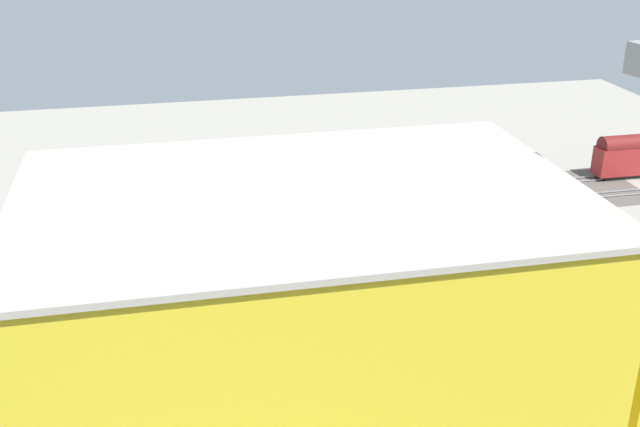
% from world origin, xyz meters
% --- Properties ---
extents(ground_plane, '(156.97, 156.97, 0.00)m').
position_xyz_m(ground_plane, '(0.00, 0.00, 0.00)').
color(ground_plane, '#9E998C').
rests_on(ground_plane, ground).
extents(rail_bed, '(98.15, 14.30, 0.01)m').
position_xyz_m(rail_bed, '(0.00, -20.66, 0.00)').
color(rail_bed, '#5B544C').
rests_on(rail_bed, ground).
extents(street_asphalt, '(98.14, 9.34, 0.01)m').
position_xyz_m(street_asphalt, '(0.00, 3.04, 0.00)').
color(street_asphalt, '#424244').
rests_on(street_asphalt, ground).
extents(track_rails, '(98.10, 7.86, 0.12)m').
position_xyz_m(track_rails, '(0.00, -20.66, 0.18)').
color(track_rails, '#9E9EA8').
rests_on(track_rails, ground).
extents(platform_canopy_near, '(51.96, 5.27, 4.42)m').
position_xyz_m(platform_canopy_near, '(11.65, -12.54, 4.16)').
color(platform_canopy_near, '#C63D2D').
rests_on(platform_canopy_near, ground).
extents(locomotive, '(16.19, 2.71, 4.90)m').
position_xyz_m(locomotive, '(-29.18, -23.64, 1.75)').
color(locomotive, black).
rests_on(locomotive, ground).
extents(freight_coach_far, '(18.02, 2.92, 6.00)m').
position_xyz_m(freight_coach_far, '(14.38, -17.69, 3.16)').
color(freight_coach_far, black).
rests_on(freight_coach_far, ground).
extents(parked_car_0, '(4.05, 1.89, 1.65)m').
position_xyz_m(parked_car_0, '(-14.44, 0.18, 0.73)').
color(parked_car_0, black).
rests_on(parked_car_0, ground).
extents(parked_car_1, '(4.14, 2.06, 1.72)m').
position_xyz_m(parked_car_1, '(-6.90, 0.05, 0.76)').
color(parked_car_1, black).
rests_on(parked_car_1, ground).
extents(parked_car_2, '(4.33, 1.86, 1.70)m').
position_xyz_m(parked_car_2, '(-0.66, -0.70, 0.75)').
color(parked_car_2, black).
rests_on(parked_car_2, ground).
extents(parked_car_3, '(4.64, 1.75, 1.75)m').
position_xyz_m(parked_car_3, '(6.38, -0.17, 0.77)').
color(parked_car_3, black).
rests_on(parked_car_3, ground).
extents(parked_car_4, '(4.35, 2.00, 1.64)m').
position_xyz_m(parked_car_4, '(12.95, -0.77, 0.72)').
color(parked_car_4, black).
rests_on(parked_car_4, ground).
extents(construction_building, '(35.46, 23.26, 20.60)m').
position_xyz_m(construction_building, '(6.51, 24.13, 10.30)').
color(construction_building, yellow).
rests_on(construction_building, ground).
extents(construction_roof_slab, '(36.07, 23.86, 0.40)m').
position_xyz_m(construction_roof_slab, '(6.51, 24.13, 20.80)').
color(construction_roof_slab, '#B7B2A8').
rests_on(construction_roof_slab, construction_building).
extents(box_truck_0, '(10.18, 3.34, 3.57)m').
position_xyz_m(box_truck_0, '(1.21, 8.46, 1.75)').
color(box_truck_0, black).
rests_on(box_truck_0, ground).
extents(box_truck_1, '(8.75, 2.58, 3.63)m').
position_xyz_m(box_truck_1, '(15.60, 5.73, 1.77)').
color(box_truck_1, black).
rests_on(box_truck_1, ground).
extents(street_tree_0, '(6.32, 6.32, 9.31)m').
position_xyz_m(street_tree_0, '(27.97, 8.85, 6.14)').
color(street_tree_0, brown).
rests_on(street_tree_0, ground).
extents(street_tree_2, '(5.26, 5.26, 7.07)m').
position_xyz_m(street_tree_2, '(29.22, 7.46, 4.43)').
color(street_tree_2, brown).
rests_on(street_tree_2, ground).
extents(street_tree_3, '(5.99, 5.99, 8.77)m').
position_xyz_m(street_tree_3, '(-8.39, 7.19, 5.76)').
color(street_tree_3, brown).
rests_on(street_tree_3, ground).
extents(traffic_light, '(0.50, 0.36, 7.27)m').
position_xyz_m(traffic_light, '(-8.59, 7.93, 4.75)').
color(traffic_light, '#333333').
rests_on(traffic_light, ground).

